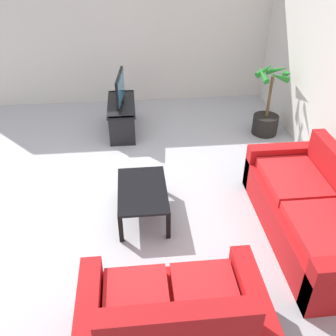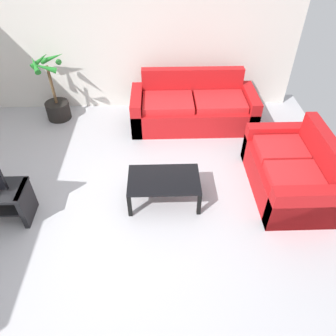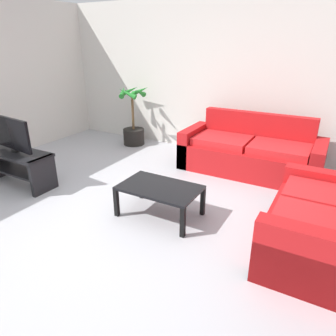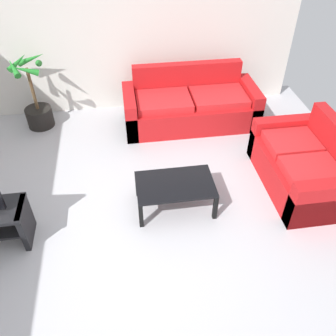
{
  "view_description": "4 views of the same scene",
  "coord_description": "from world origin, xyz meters",
  "px_view_note": "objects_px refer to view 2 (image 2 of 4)",
  "views": [
    {
      "loc": [
        4.18,
        0.33,
        3.11
      ],
      "look_at": [
        0.31,
        0.73,
        0.51
      ],
      "focal_mm": 40.51,
      "sensor_mm": 36.0,
      "label": 1
    },
    {
      "loc": [
        0.51,
        -2.61,
        3.2
      ],
      "look_at": [
        0.6,
        0.43,
        0.54
      ],
      "focal_mm": 33.8,
      "sensor_mm": 36.0,
      "label": 2
    },
    {
      "loc": [
        2.24,
        -2.41,
        1.97
      ],
      "look_at": [
        0.43,
        0.8,
        0.45
      ],
      "focal_mm": 32.99,
      "sensor_mm": 36.0,
      "label": 3
    },
    {
      "loc": [
        0.01,
        -2.64,
        3.24
      ],
      "look_at": [
        0.48,
        0.54,
        0.51
      ],
      "focal_mm": 37.41,
      "sensor_mm": 36.0,
      "label": 4
    }
  ],
  "objects_px": {
    "couch_main": "(193,109)",
    "coffee_table": "(164,182)",
    "couch_loveseat": "(290,172)",
    "potted_palm": "(56,99)"
  },
  "relations": [
    {
      "from": "couch_main",
      "to": "couch_loveseat",
      "type": "xyz_separation_m",
      "value": [
        1.17,
        -1.72,
        -0.0
      ]
    },
    {
      "from": "couch_main",
      "to": "couch_loveseat",
      "type": "bearing_deg",
      "value": -55.68
    },
    {
      "from": "couch_loveseat",
      "to": "potted_palm",
      "type": "relative_size",
      "value": 1.28
    },
    {
      "from": "couch_main",
      "to": "potted_palm",
      "type": "relative_size",
      "value": 1.81
    },
    {
      "from": "coffee_table",
      "to": "couch_main",
      "type": "bearing_deg",
      "value": 73.53
    },
    {
      "from": "couch_loveseat",
      "to": "potted_palm",
      "type": "distance_m",
      "value": 4.15
    },
    {
      "from": "couch_loveseat",
      "to": "potted_palm",
      "type": "xyz_separation_m",
      "value": [
        -3.64,
        1.99,
        0.09
      ]
    },
    {
      "from": "couch_loveseat",
      "to": "coffee_table",
      "type": "height_order",
      "value": "couch_loveseat"
    },
    {
      "from": "couch_main",
      "to": "coffee_table",
      "type": "height_order",
      "value": "couch_main"
    },
    {
      "from": "couch_main",
      "to": "coffee_table",
      "type": "xyz_separation_m",
      "value": [
        -0.56,
        -1.89,
        0.03
      ]
    }
  ]
}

